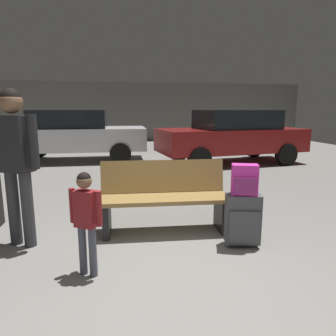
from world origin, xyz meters
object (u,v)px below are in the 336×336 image
child (86,213)px  parked_car_near (232,135)px  backpack_bright (245,180)px  parked_car_far (74,134)px  adult (15,151)px  bench (164,197)px  suitcase (243,219)px

child → parked_car_near: 6.63m
backpack_bright → parked_car_far: 6.91m
child → adult: adult is taller
bench → parked_car_near: parked_car_near is taller
adult → parked_car_far: bearing=91.1°
parked_car_near → backpack_bright: bearing=-110.1°
suitcase → parked_car_far: size_ratio=0.15×
suitcase → parked_car_near: size_ratio=0.14×
parked_car_near → adult: bearing=-132.5°
bench → child: child is taller
adult → bench: bearing=5.2°
bench → parked_car_far: size_ratio=0.39×
backpack_bright → child: (-1.67, -0.33, -0.16)m
suitcase → parked_car_far: 6.92m
bench → suitcase: 1.01m
parked_car_far → adult: bearing=-88.9°
backpack_bright → child: child is taller
adult → parked_car_far: (-0.11, 5.95, -0.28)m
backpack_bright → adult: bearing=169.4°
suitcase → backpack_bright: 0.45m
backpack_bright → parked_car_near: parked_car_near is taller
suitcase → backpack_bright: bearing=-161.8°
parked_car_near → parked_car_far: (-4.48, 1.17, 0.00)m
suitcase → adult: adult is taller
bench → backpack_bright: (0.79, -0.62, 0.33)m
bench → parked_car_near: size_ratio=0.38×
bench → backpack_bright: size_ratio=4.79×
child → backpack_bright: bearing=11.3°
parked_car_near → parked_car_far: 4.63m
adult → parked_car_far: 5.96m
backpack_bright → parked_car_far: parked_car_far is taller
bench → parked_car_near: (2.71, 4.62, 0.36)m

